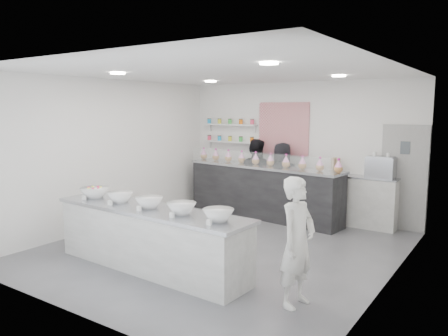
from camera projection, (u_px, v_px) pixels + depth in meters
The scene contains 26 objects.
floor at pixel (223, 248), 7.58m from camera, with size 6.00×6.00×0.00m, color #515156.
ceiling at pixel (223, 72), 7.18m from camera, with size 6.00×6.00×0.00m, color white.
back_wall at pixel (298, 149), 9.84m from camera, with size 5.50×5.50×0.00m, color white.
left_wall at pixel (112, 153), 8.91m from camera, with size 6.00×6.00×0.00m, color white.
right_wall at pixel (392, 177), 5.85m from camera, with size 6.00×6.00×0.00m, color white.
back_door at pixel (404, 178), 8.60m from camera, with size 0.88×0.04×2.10m, color gray.
pattern_panel at pixel (283, 129), 9.96m from camera, with size 1.25×0.03×1.20m, color #AC0F24.
jar_shelf_lower at pixel (230, 142), 10.72m from camera, with size 1.45×0.22×0.04m, color silver.
jar_shelf_upper at pixel (230, 125), 10.66m from camera, with size 1.45×0.22×0.04m, color silver.
preserve_jars at pixel (230, 130), 10.66m from camera, with size 1.45×0.10×0.56m, color #E73D5F, non-canonical shape.
downlight_0 at pixel (118, 73), 7.14m from camera, with size 0.24×0.24×0.02m, color white.
downlight_1 at pixel (269, 64), 5.58m from camera, with size 0.24×0.24×0.02m, color white.
downlight_2 at pixel (211, 82), 9.27m from camera, with size 0.24×0.24×0.02m, color white.
downlight_3 at pixel (339, 76), 7.72m from camera, with size 0.24×0.24×0.02m, color white.
prep_counter at pixel (150, 238), 6.57m from camera, with size 3.44×0.78×0.94m, color #AEAFA9.
back_bar at pixel (263, 191), 9.71m from camera, with size 3.76×0.69×1.16m, color black.
sneeze_guard at pixel (254, 160), 9.37m from camera, with size 3.71×0.02×0.32m, color white.
espresso_ledge at pixel (362, 201), 8.93m from camera, with size 1.41×0.45×1.04m, color #AEAFA9.
espresso_machine at pixel (381, 168), 8.64m from camera, with size 0.54×0.37×0.41m, color #93969E.
cup_stacks at pixel (337, 166), 9.14m from camera, with size 0.24×0.24×0.34m, color #997C64, non-canonical shape.
prep_bowls at pixel (149, 203), 6.49m from camera, with size 3.02×0.52×0.17m, color white, non-canonical shape.
label_cards at pixel (124, 213), 6.05m from camera, with size 2.66×0.04×0.07m, color white, non-canonical shape.
cookie_bags at pixel (263, 159), 9.61m from camera, with size 3.77×0.17×0.29m, color #FF99E2, non-canonical shape.
woman_prep at pixel (297, 242), 5.29m from camera, with size 0.58×0.38×1.60m, color silver.
staff_left at pixel (255, 176), 10.08m from camera, with size 0.84×0.65×1.72m, color black.
staff_right at pixel (282, 180), 9.70m from camera, with size 0.82×0.53×1.67m, color black.
Camera 1 is at (4.12, -6.05, 2.41)m, focal length 35.00 mm.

